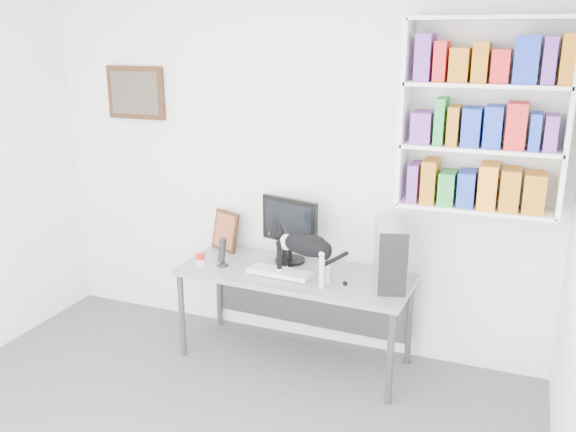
{
  "coord_description": "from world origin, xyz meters",
  "views": [
    {
      "loc": [
        1.67,
        -2.22,
        2.35
      ],
      "look_at": [
        0.19,
        1.53,
        1.15
      ],
      "focal_mm": 38.0,
      "sensor_mm": 36.0,
      "label": 1
    }
  ],
  "objects": [
    {
      "name": "room",
      "position": [
        0.0,
        0.0,
        1.35
      ],
      "size": [
        4.01,
        4.01,
        2.7
      ],
      "color": "#58575D",
      "rests_on": "ground"
    },
    {
      "name": "monitor",
      "position": [
        0.1,
        1.8,
        0.96
      ],
      "size": [
        0.52,
        0.34,
        0.51
      ],
      "primitive_type": "cube",
      "rotation": [
        0.0,
        0.0,
        -0.25
      ],
      "color": "black",
      "rests_on": "desk"
    },
    {
      "name": "leaning_print",
      "position": [
        -0.47,
        1.87,
        0.86
      ],
      "size": [
        0.28,
        0.2,
        0.32
      ],
      "primitive_type": "cube",
      "rotation": [
        0.0,
        0.0,
        -0.4
      ],
      "color": "#482917",
      "rests_on": "desk"
    },
    {
      "name": "desk",
      "position": [
        0.21,
        1.61,
        0.35
      ],
      "size": [
        1.71,
        0.72,
        0.7
      ],
      "primitive_type": "cube",
      "rotation": [
        0.0,
        0.0,
        -0.04
      ],
      "color": "gray",
      "rests_on": "room"
    },
    {
      "name": "speaker",
      "position": [
        -0.33,
        1.54,
        0.81
      ],
      "size": [
        0.13,
        0.13,
        0.22
      ],
      "primitive_type": "cylinder",
      "rotation": [
        0.0,
        0.0,
        -0.43
      ],
      "color": "black",
      "rests_on": "desk"
    },
    {
      "name": "soup_can",
      "position": [
        -0.49,
        1.48,
        0.75
      ],
      "size": [
        0.07,
        0.07,
        0.09
      ],
      "primitive_type": "cylinder",
      "rotation": [
        0.0,
        0.0,
        -0.04
      ],
      "color": "red",
      "rests_on": "desk"
    },
    {
      "name": "keyboard",
      "position": [
        0.13,
        1.53,
        0.72
      ],
      "size": [
        0.47,
        0.2,
        0.04
      ],
      "primitive_type": "cube",
      "rotation": [
        0.0,
        0.0,
        -0.05
      ],
      "color": "silver",
      "rests_on": "desk"
    },
    {
      "name": "wall_art",
      "position": [
        -1.3,
        1.97,
        1.9
      ],
      "size": [
        0.52,
        0.04,
        0.42
      ],
      "primitive_type": "cube",
      "color": "#482917",
      "rests_on": "room"
    },
    {
      "name": "bookshelf",
      "position": [
        1.4,
        1.85,
        1.85
      ],
      "size": [
        1.03,
        0.28,
        1.24
      ],
      "primitive_type": "cube",
      "color": "white",
      "rests_on": "room"
    },
    {
      "name": "pc_tower",
      "position": [
        0.89,
        1.65,
        0.92
      ],
      "size": [
        0.32,
        0.48,
        0.44
      ],
      "primitive_type": "cube",
      "rotation": [
        0.0,
        0.0,
        0.3
      ],
      "color": "#AFAFB4",
      "rests_on": "desk"
    },
    {
      "name": "cat",
      "position": [
        0.33,
        1.49,
        0.88
      ],
      "size": [
        0.59,
        0.29,
        0.35
      ],
      "primitive_type": null,
      "rotation": [
        0.0,
        0.0,
        -0.24
      ],
      "color": "black",
      "rests_on": "desk"
    }
  ]
}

